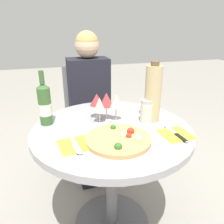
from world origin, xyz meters
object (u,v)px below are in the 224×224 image
(dining_table, at_px, (112,151))
(wine_bottle, at_px, (45,104))
(chair_behind_diner, at_px, (89,118))
(tall_carafe, at_px, (153,93))
(pizza_large, at_px, (119,139))
(seated_diner, at_px, (92,114))

(dining_table, distance_m, wine_bottle, 0.46)
(chair_behind_diner, bearing_deg, tall_carafe, 109.09)
(chair_behind_diner, bearing_deg, wine_bottle, 60.05)
(pizza_large, bearing_deg, wine_bottle, 137.44)
(tall_carafe, bearing_deg, seated_diner, 113.28)
(dining_table, xyz_separation_m, wine_bottle, (-0.34, 0.15, 0.27))
(seated_diner, height_order, pizza_large, seated_diner)
(seated_diner, bearing_deg, dining_table, 89.62)
(pizza_large, xyz_separation_m, wine_bottle, (-0.34, 0.31, 0.10))
(seated_diner, bearing_deg, chair_behind_diner, -90.00)
(seated_diner, distance_m, pizza_large, 0.79)
(chair_behind_diner, relative_size, seated_diner, 0.76)
(wine_bottle, xyz_separation_m, tall_carafe, (0.60, -0.12, 0.05))
(seated_diner, xyz_separation_m, wine_bottle, (-0.35, -0.46, 0.28))
(dining_table, bearing_deg, tall_carafe, 7.23)
(dining_table, distance_m, chair_behind_diner, 0.76)
(dining_table, distance_m, seated_diner, 0.61)
(pizza_large, height_order, wine_bottle, wine_bottle)
(dining_table, xyz_separation_m, tall_carafe, (0.25, 0.03, 0.32))
(dining_table, relative_size, wine_bottle, 2.88)
(dining_table, bearing_deg, wine_bottle, 156.54)
(chair_behind_diner, xyz_separation_m, wine_bottle, (-0.35, -0.61, 0.38))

